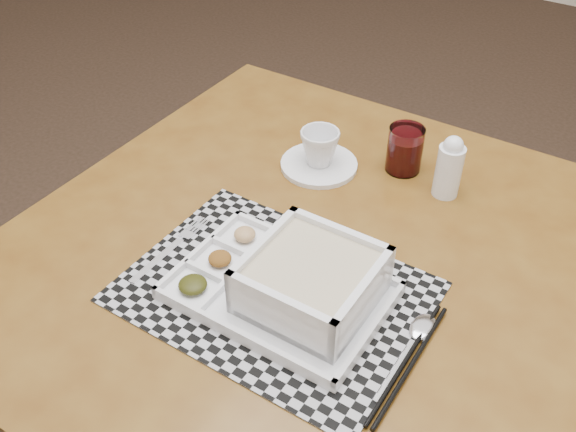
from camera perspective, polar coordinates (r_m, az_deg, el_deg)
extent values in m
plane|color=black|center=(2.46, -3.40, 2.73)|extent=(5.00, 5.00, 0.00)
cube|color=#532F0F|center=(1.08, 2.60, -4.03)|extent=(1.00, 1.00, 0.04)
cylinder|color=#532F0F|center=(1.79, -2.77, 1.01)|extent=(0.05, 0.05, 0.71)
cube|color=#532F0F|center=(1.42, 11.37, 4.36)|extent=(0.86, 0.03, 0.08)
cube|color=#532F0F|center=(1.33, -13.56, 1.10)|extent=(0.03, 0.86, 0.08)
cube|color=#532F0F|center=(1.06, 23.63, -14.76)|extent=(0.03, 0.86, 0.08)
cube|color=#A2A2A9|center=(1.00, -1.25, -6.76)|extent=(0.45, 0.34, 0.00)
cube|color=white|center=(0.99, -0.76, -6.84)|extent=(0.32, 0.22, 0.01)
cube|color=white|center=(1.05, 2.42, -2.87)|extent=(0.32, 0.01, 0.01)
cube|color=white|center=(0.92, -4.43, -10.36)|extent=(0.32, 0.01, 0.01)
cube|color=white|center=(1.05, -7.91, -3.03)|extent=(0.01, 0.22, 0.01)
cube|color=white|center=(0.93, 7.41, -10.07)|extent=(0.01, 0.22, 0.01)
cube|color=white|center=(1.01, -4.33, -4.73)|extent=(0.01, 0.20, 0.01)
cube|color=white|center=(1.01, -7.41, -4.93)|extent=(0.08, 0.01, 0.01)
cube|color=white|center=(1.05, -5.12, -2.76)|extent=(0.08, 0.01, 0.01)
ellipsoid|color=black|center=(0.99, -8.46, -6.05)|extent=(0.04, 0.04, 0.02)
ellipsoid|color=#4C240C|center=(1.03, -6.08, -3.77)|extent=(0.04, 0.04, 0.02)
ellipsoid|color=olive|center=(1.07, -3.87, -1.63)|extent=(0.04, 0.04, 0.02)
cube|color=white|center=(0.97, 2.05, -7.08)|extent=(0.18, 0.18, 0.01)
cube|color=white|center=(1.00, 4.59, -2.77)|extent=(0.18, 0.01, 0.08)
cube|color=white|center=(0.90, -0.71, -8.90)|extent=(0.18, 0.01, 0.08)
cube|color=white|center=(0.98, -2.14, -3.78)|extent=(0.01, 0.18, 0.08)
cube|color=white|center=(0.92, 6.63, -7.66)|extent=(0.01, 0.18, 0.08)
cube|color=#C4B892|center=(0.95, 2.09, -5.85)|extent=(0.16, 0.16, 0.07)
cube|color=silver|center=(1.07, -11.54, -3.87)|extent=(0.01, 0.12, 0.00)
cube|color=silver|center=(1.11, -8.98, -1.64)|extent=(0.02, 0.02, 0.00)
cube|color=silver|center=(1.13, -8.36, -0.63)|extent=(0.00, 0.04, 0.00)
cube|color=silver|center=(1.12, -8.13, -0.74)|extent=(0.00, 0.04, 0.00)
cube|color=silver|center=(1.12, -7.89, -0.85)|extent=(0.00, 0.04, 0.00)
cube|color=silver|center=(1.12, -7.65, -0.96)|extent=(0.00, 0.04, 0.00)
cube|color=silver|center=(0.91, 9.60, -13.38)|extent=(0.01, 0.12, 0.00)
ellipsoid|color=silver|center=(0.97, 11.90, -9.63)|extent=(0.04, 0.06, 0.01)
cylinder|color=black|center=(0.92, 10.36, -12.60)|extent=(0.01, 0.24, 0.01)
cylinder|color=black|center=(0.92, 10.94, -12.84)|extent=(0.01, 0.24, 0.01)
cylinder|color=white|center=(1.25, 2.77, 4.57)|extent=(0.15, 0.15, 0.01)
imported|color=white|center=(1.23, 2.83, 6.11)|extent=(0.10, 0.10, 0.07)
cylinder|color=white|center=(1.24, 10.34, 5.85)|extent=(0.07, 0.07, 0.09)
cylinder|color=#3A0407|center=(1.25, 10.28, 5.43)|extent=(0.06, 0.06, 0.07)
cylinder|color=white|center=(1.19, 14.07, 3.88)|extent=(0.05, 0.05, 0.10)
sphere|color=white|center=(1.16, 14.49, 6.08)|extent=(0.04, 0.04, 0.04)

